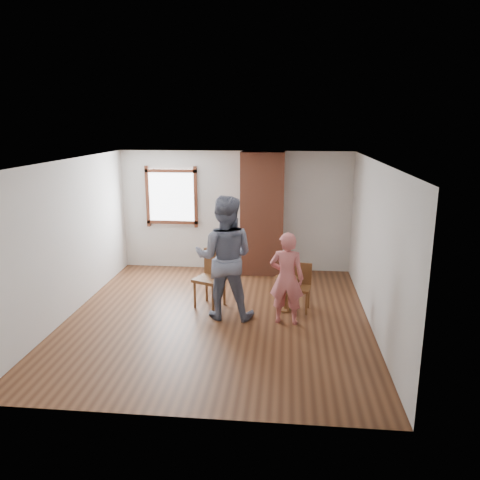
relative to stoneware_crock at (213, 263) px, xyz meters
name	(u,v)px	position (x,y,z in m)	size (l,w,h in m)	color
ground	(218,317)	(0.46, -2.40, -0.21)	(5.50, 5.50, 0.00)	brown
room_shell	(218,205)	(0.40, -1.79, 1.59)	(5.04, 5.52, 2.62)	silver
brick_chimney	(262,214)	(1.06, 0.10, 1.09)	(0.90, 0.50, 2.60)	#A5553A
stoneware_crock	(213,263)	(0.00, 0.00, 0.00)	(0.33, 0.33, 0.43)	#C3AC8D
dark_pot	(228,269)	(0.34, 0.00, -0.13)	(0.17, 0.17, 0.17)	black
dining_chair_left	(212,275)	(0.28, -1.83, 0.35)	(0.61, 0.61, 1.00)	brown
dining_chair_right	(300,284)	(1.83, -1.89, 0.24)	(0.44, 0.44, 0.82)	brown
side_table	(286,288)	(1.59, -1.96, 0.19)	(0.40, 0.40, 0.60)	brown
cake_plate	(286,277)	(1.59, -1.96, 0.39)	(0.18, 0.18, 0.01)	white
cake_slice	(287,275)	(1.60, -1.96, 0.42)	(0.08, 0.07, 0.06)	white
man	(225,258)	(0.57, -2.32, 0.81)	(1.00, 0.78, 2.06)	black
person_pink	(287,278)	(1.60, -2.49, 0.55)	(0.55, 0.36, 1.52)	#CE6867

